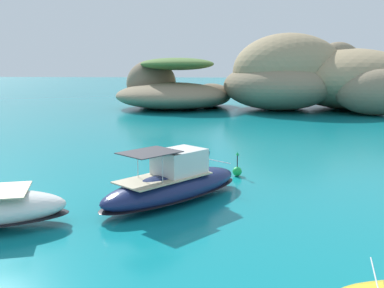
% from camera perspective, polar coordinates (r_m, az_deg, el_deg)
% --- Properties ---
extents(islet_large, '(34.65, 29.12, 11.01)m').
position_cam_1_polar(islet_large, '(68.30, 16.07, 8.12)').
color(islet_large, '#9E8966').
rests_on(islet_large, ground).
extents(islet_small, '(19.09, 18.19, 7.45)m').
position_cam_1_polar(islet_small, '(67.33, -2.45, 6.91)').
color(islet_small, '#84755B').
rests_on(islet_small, ground).
extents(motorboat_navy, '(7.44, 8.25, 2.69)m').
position_cam_1_polar(motorboat_navy, '(21.73, -2.35, -5.21)').
color(motorboat_navy, navy).
rests_on(motorboat_navy, ground).
extents(channel_buoy, '(0.56, 0.56, 1.48)m').
position_cam_1_polar(channel_buoy, '(26.74, 5.84, -3.42)').
color(channel_buoy, green).
rests_on(channel_buoy, ground).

